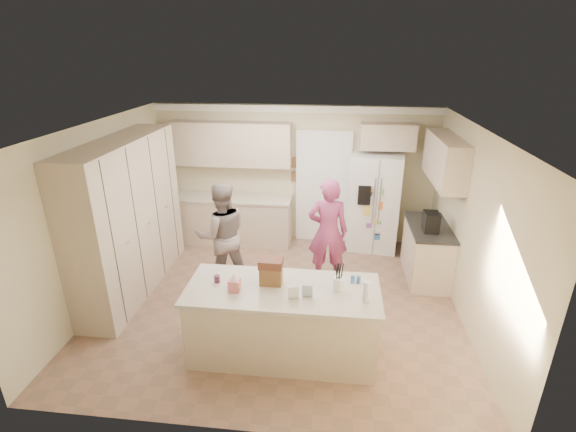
# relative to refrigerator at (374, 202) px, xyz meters

# --- Properties ---
(floor) EXTENTS (5.20, 4.60, 0.02)m
(floor) POSITION_rel_refrigerator_xyz_m (-1.51, -2.05, -0.91)
(floor) COLOR #8B6750
(floor) RESTS_ON ground
(ceiling) EXTENTS (5.20, 4.60, 0.02)m
(ceiling) POSITION_rel_refrigerator_xyz_m (-1.51, -2.05, 1.71)
(ceiling) COLOR white
(ceiling) RESTS_ON wall_back
(wall_back) EXTENTS (5.20, 0.02, 2.60)m
(wall_back) POSITION_rel_refrigerator_xyz_m (-1.51, 0.26, 0.40)
(wall_back) COLOR beige
(wall_back) RESTS_ON ground
(wall_front) EXTENTS (5.20, 0.02, 2.60)m
(wall_front) POSITION_rel_refrigerator_xyz_m (-1.51, -4.36, 0.40)
(wall_front) COLOR beige
(wall_front) RESTS_ON ground
(wall_left) EXTENTS (0.02, 4.60, 2.60)m
(wall_left) POSITION_rel_refrigerator_xyz_m (-4.12, -2.05, 0.40)
(wall_left) COLOR beige
(wall_left) RESTS_ON ground
(wall_right) EXTENTS (0.02, 4.60, 2.60)m
(wall_right) POSITION_rel_refrigerator_xyz_m (1.10, -2.05, 0.40)
(wall_right) COLOR beige
(wall_right) RESTS_ON ground
(crown_back) EXTENTS (5.20, 0.08, 0.12)m
(crown_back) POSITION_rel_refrigerator_xyz_m (-1.51, 0.21, 1.63)
(crown_back) COLOR white
(crown_back) RESTS_ON wall_back
(pantry_bank) EXTENTS (0.60, 2.60, 2.35)m
(pantry_bank) POSITION_rel_refrigerator_xyz_m (-3.81, -1.85, 0.28)
(pantry_bank) COLOR beige
(pantry_bank) RESTS_ON floor
(back_base_cab) EXTENTS (2.20, 0.60, 0.88)m
(back_base_cab) POSITION_rel_refrigerator_xyz_m (-2.66, -0.05, -0.46)
(back_base_cab) COLOR beige
(back_base_cab) RESTS_ON floor
(back_countertop) EXTENTS (2.24, 0.63, 0.04)m
(back_countertop) POSITION_rel_refrigerator_xyz_m (-2.66, -0.06, 0.00)
(back_countertop) COLOR beige
(back_countertop) RESTS_ON back_base_cab
(back_upper_cab) EXTENTS (2.20, 0.35, 0.80)m
(back_upper_cab) POSITION_rel_refrigerator_xyz_m (-2.66, 0.07, 1.00)
(back_upper_cab) COLOR beige
(back_upper_cab) RESTS_ON wall_back
(doorway_opening) EXTENTS (0.90, 0.06, 2.10)m
(doorway_opening) POSITION_rel_refrigerator_xyz_m (-0.96, 0.23, 0.15)
(doorway_opening) COLOR black
(doorway_opening) RESTS_ON floor
(doorway_casing) EXTENTS (1.02, 0.03, 2.22)m
(doorway_casing) POSITION_rel_refrigerator_xyz_m (-0.96, 0.19, 0.15)
(doorway_casing) COLOR white
(doorway_casing) RESTS_ON floor
(wall_frame_upper) EXTENTS (0.15, 0.02, 0.20)m
(wall_frame_upper) POSITION_rel_refrigerator_xyz_m (-1.49, 0.22, 0.65)
(wall_frame_upper) COLOR brown
(wall_frame_upper) RESTS_ON wall_back
(wall_frame_lower) EXTENTS (0.15, 0.02, 0.20)m
(wall_frame_lower) POSITION_rel_refrigerator_xyz_m (-1.49, 0.22, 0.38)
(wall_frame_lower) COLOR brown
(wall_frame_lower) RESTS_ON wall_back
(refrigerator) EXTENTS (0.99, 0.82, 1.80)m
(refrigerator) POSITION_rel_refrigerator_xyz_m (0.00, 0.00, 0.00)
(refrigerator) COLOR white
(refrigerator) RESTS_ON floor
(fridge_seam) EXTENTS (0.02, 0.02, 1.78)m
(fridge_seam) POSITION_rel_refrigerator_xyz_m (0.00, -0.36, 0.00)
(fridge_seam) COLOR gray
(fridge_seam) RESTS_ON refrigerator
(fridge_dispenser) EXTENTS (0.22, 0.03, 0.35)m
(fridge_dispenser) POSITION_rel_refrigerator_xyz_m (-0.22, -0.37, 0.25)
(fridge_dispenser) COLOR black
(fridge_dispenser) RESTS_ON refrigerator
(fridge_handle_l) EXTENTS (0.02, 0.02, 0.85)m
(fridge_handle_l) POSITION_rel_refrigerator_xyz_m (-0.05, -0.37, 0.15)
(fridge_handle_l) COLOR silver
(fridge_handle_l) RESTS_ON refrigerator
(fridge_handle_r) EXTENTS (0.02, 0.02, 0.85)m
(fridge_handle_r) POSITION_rel_refrigerator_xyz_m (0.05, -0.37, 0.15)
(fridge_handle_r) COLOR silver
(fridge_handle_r) RESTS_ON refrigerator
(over_fridge_cab) EXTENTS (0.95, 0.35, 0.45)m
(over_fridge_cab) POSITION_rel_refrigerator_xyz_m (0.14, 0.07, 1.20)
(over_fridge_cab) COLOR beige
(over_fridge_cab) RESTS_ON wall_back
(right_base_cab) EXTENTS (0.60, 1.20, 0.88)m
(right_base_cab) POSITION_rel_refrigerator_xyz_m (0.79, -1.05, -0.46)
(right_base_cab) COLOR beige
(right_base_cab) RESTS_ON floor
(right_countertop) EXTENTS (0.63, 1.24, 0.04)m
(right_countertop) POSITION_rel_refrigerator_xyz_m (0.78, -1.05, 0.00)
(right_countertop) COLOR #2D2B28
(right_countertop) RESTS_ON right_base_cab
(right_upper_cab) EXTENTS (0.35, 1.50, 0.70)m
(right_upper_cab) POSITION_rel_refrigerator_xyz_m (0.92, -0.85, 1.05)
(right_upper_cab) COLOR beige
(right_upper_cab) RESTS_ON wall_right
(coffee_maker) EXTENTS (0.22, 0.28, 0.30)m
(coffee_maker) POSITION_rel_refrigerator_xyz_m (0.74, -1.25, 0.17)
(coffee_maker) COLOR black
(coffee_maker) RESTS_ON right_countertop
(island_base) EXTENTS (2.20, 0.90, 0.88)m
(island_base) POSITION_rel_refrigerator_xyz_m (-1.31, -3.15, -0.46)
(island_base) COLOR beige
(island_base) RESTS_ON floor
(island_top) EXTENTS (2.28, 0.96, 0.05)m
(island_top) POSITION_rel_refrigerator_xyz_m (-1.31, -3.15, 0.00)
(island_top) COLOR beige
(island_top) RESTS_ON island_base
(utensil_crock) EXTENTS (0.13, 0.13, 0.15)m
(utensil_crock) POSITION_rel_refrigerator_xyz_m (-0.66, -3.10, 0.10)
(utensil_crock) COLOR white
(utensil_crock) RESTS_ON island_top
(tissue_box) EXTENTS (0.13, 0.13, 0.14)m
(tissue_box) POSITION_rel_refrigerator_xyz_m (-1.86, -3.25, 0.10)
(tissue_box) COLOR #DA7272
(tissue_box) RESTS_ON island_top
(tissue_plume) EXTENTS (0.08, 0.08, 0.08)m
(tissue_plume) POSITION_rel_refrigerator_xyz_m (-1.86, -3.25, 0.20)
(tissue_plume) COLOR white
(tissue_plume) RESTS_ON tissue_box
(dollhouse_body) EXTENTS (0.26, 0.18, 0.22)m
(dollhouse_body) POSITION_rel_refrigerator_xyz_m (-1.46, -3.05, 0.14)
(dollhouse_body) COLOR brown
(dollhouse_body) RESTS_ON island_top
(dollhouse_roof) EXTENTS (0.28, 0.20, 0.10)m
(dollhouse_roof) POSITION_rel_refrigerator_xyz_m (-1.46, -3.05, 0.30)
(dollhouse_roof) COLOR #592D1E
(dollhouse_roof) RESTS_ON dollhouse_body
(jam_jar) EXTENTS (0.07, 0.07, 0.09)m
(jam_jar) POSITION_rel_refrigerator_xyz_m (-2.11, -3.10, 0.07)
(jam_jar) COLOR #59263F
(jam_jar) RESTS_ON island_top
(greeting_card_a) EXTENTS (0.12, 0.06, 0.16)m
(greeting_card_a) POSITION_rel_refrigerator_xyz_m (-1.16, -3.35, 0.11)
(greeting_card_a) COLOR white
(greeting_card_a) RESTS_ON island_top
(greeting_card_b) EXTENTS (0.12, 0.05, 0.16)m
(greeting_card_b) POSITION_rel_refrigerator_xyz_m (-1.01, -3.30, 0.11)
(greeting_card_b) COLOR silver
(greeting_card_b) RESTS_ON island_top
(water_bottle) EXTENTS (0.07, 0.07, 0.24)m
(water_bottle) POSITION_rel_refrigerator_xyz_m (-0.36, -3.30, 0.14)
(water_bottle) COLOR silver
(water_bottle) RESTS_ON island_top
(shaker_salt) EXTENTS (0.05, 0.05, 0.09)m
(shaker_salt) POSITION_rel_refrigerator_xyz_m (-0.49, -2.93, 0.07)
(shaker_salt) COLOR #3A659D
(shaker_salt) RESTS_ON island_top
(shaker_pepper) EXTENTS (0.05, 0.05, 0.09)m
(shaker_pepper) POSITION_rel_refrigerator_xyz_m (-0.42, -2.93, 0.07)
(shaker_pepper) COLOR #3A659D
(shaker_pepper) RESTS_ON island_top
(teen_boy) EXTENTS (1.01, 0.91, 1.70)m
(teen_boy) POSITION_rel_refrigerator_xyz_m (-2.44, -1.62, -0.05)
(teen_boy) COLOR gray
(teen_boy) RESTS_ON floor
(teen_girl) EXTENTS (0.65, 0.44, 1.73)m
(teen_girl) POSITION_rel_refrigerator_xyz_m (-0.82, -1.35, -0.04)
(teen_girl) COLOR #B8428B
(teen_girl) RESTS_ON floor
(fridge_magnets) EXTENTS (0.76, 0.02, 1.44)m
(fridge_magnets) POSITION_rel_refrigerator_xyz_m (0.00, -0.36, 0.00)
(fridge_magnets) COLOR tan
(fridge_magnets) RESTS_ON refrigerator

